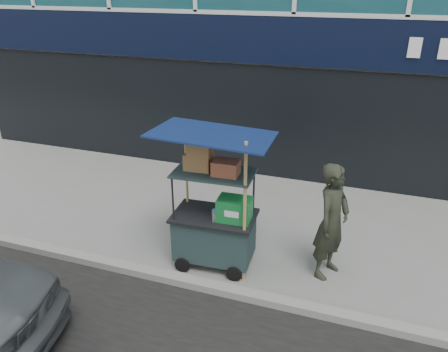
% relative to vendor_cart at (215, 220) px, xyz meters
% --- Properties ---
extents(ground, '(80.00, 80.00, 0.00)m').
position_rel_vendor_cart_xyz_m(ground, '(0.34, -0.44, -0.77)').
color(ground, slate).
rests_on(ground, ground).
extents(curb, '(80.00, 0.18, 0.12)m').
position_rel_vendor_cart_xyz_m(curb, '(0.34, -0.64, -0.71)').
color(curb, gray).
rests_on(curb, ground).
extents(vendor_cart, '(1.68, 1.23, 2.19)m').
position_rel_vendor_cart_xyz_m(vendor_cart, '(0.00, 0.00, 0.00)').
color(vendor_cart, '#182829').
rests_on(vendor_cart, ground).
extents(vendor_man, '(0.63, 0.75, 1.76)m').
position_rel_vendor_cart_xyz_m(vendor_man, '(1.65, 0.31, 0.11)').
color(vendor_man, black).
rests_on(vendor_man, ground).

